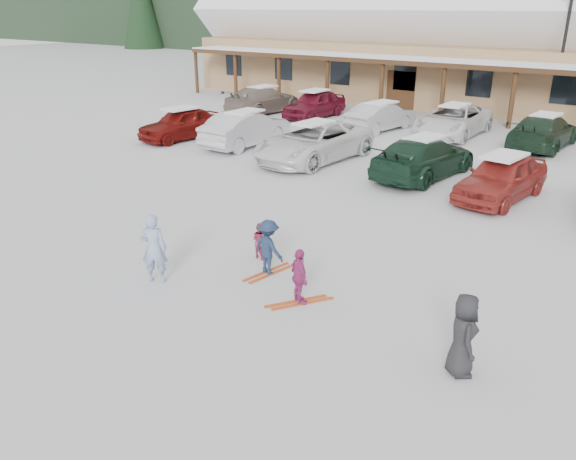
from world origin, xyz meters
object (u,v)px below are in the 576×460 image
Objects in this scene: day_lodge at (408,35)px; parked_car_8 at (314,104)px; parked_car_3 at (424,157)px; parked_car_7 at (263,100)px; toddler_red at (260,241)px; parked_car_0 at (182,124)px; adult_skier at (154,248)px; parked_car_2 at (314,142)px; bystander_dark at (463,335)px; parked_car_10 at (453,120)px; parked_car_1 at (246,129)px; parked_car_11 at (544,131)px; lamp_post at (563,51)px; parked_car_9 at (381,116)px; child_magenta at (299,277)px; parked_car_4 at (502,177)px; child_navy at (269,247)px.

day_lodge is 10.84m from parked_car_8.
parked_car_7 is (-12.70, 7.01, 0.02)m from parked_car_3.
parked_car_0 is at bearing -26.88° from toddler_red.
toddler_red is 0.21× the size of parked_car_8.
adult_skier is 11.35m from parked_car_2.
parked_car_8 is at bearing 83.16° from parked_car_0.
bystander_dark is 0.28× the size of parked_car_10.
parked_car_0 is 12.78m from parked_car_10.
bystander_dark is 0.30× the size of parked_car_3.
parked_car_1 is (0.53, -17.79, -3.18)m from day_lodge.
lamp_post is at bearing -77.62° from parked_car_11.
parked_car_0 is 9.72m from parked_car_9.
adult_skier is 20.42m from parked_car_8.
toddler_red is (1.13, 2.36, -0.35)m from adult_skier.
parked_car_9 is (-0.47, 6.85, -0.08)m from parked_car_2.
parked_car_3 is (0.49, 8.97, 0.27)m from toddler_red.
child_magenta is at bearing -53.51° from parked_car_2.
bystander_dark is at bearing -68.63° from parked_car_10.
parked_car_4 is at bearing -31.84° from parked_car_8.
parked_car_9 is at bearing 54.54° from parked_car_0.
parked_car_11 is (6.99, 7.59, -0.04)m from parked_car_2.
day_lodge is 31.98m from bystander_dark.
parked_car_2 reaches higher than parked_car_10.
parked_car_4 is (1.43, 9.38, 0.10)m from child_magenta.
parked_car_2 is 1.31× the size of parked_car_4.
parked_car_0 is (-16.75, 10.15, -0.03)m from bystander_dark.
parked_car_0 is at bearing -173.31° from parked_car_4.
parked_car_8 is (-12.51, 8.44, 0.02)m from parked_car_4.
parked_car_10 is (7.27, -10.49, -3.21)m from day_lodge.
day_lodge is at bearing -60.70° from child_navy.
parked_car_4 is at bearing -96.96° from child_navy.
parked_car_2 reaches higher than child_navy.
child_navy is at bearing 4.77° from child_magenta.
parked_car_8 is at bearing -97.93° from adult_skier.
bystander_dark is 23.39m from parked_car_8.
day_lodge is 5.65× the size of parked_car_7.
child_magenta is 0.22× the size of parked_car_2.
child_magenta is 0.29× the size of parked_car_0.
parked_car_10 is (-3.17, 17.67, 0.12)m from child_magenta.
parked_car_7 reaches higher than child_magenta.
parked_car_7 is at bearing 143.27° from parked_car_2.
parked_car_3 is at bearing -7.77° from bystander_dark.
parked_car_2 is at bearing -109.70° from parked_car_10.
child_magenta is at bearing -55.96° from parked_car_8.
bystander_dark is at bearing 177.55° from child_navy.
parked_car_10 is (7.92, -0.15, -0.01)m from parked_car_8.
lamp_post is at bearing -25.07° from bystander_dark.
child_navy is 1.08× the size of child_magenta.
child_magenta is at bearing -90.60° from parked_car_4.
adult_skier is at bearing 51.44° from child_magenta.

